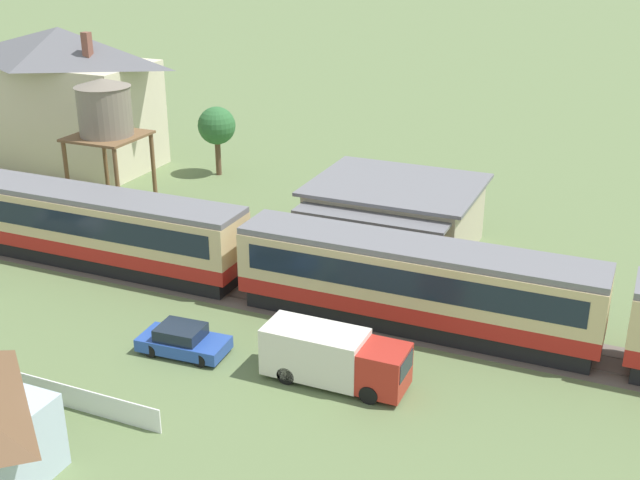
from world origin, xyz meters
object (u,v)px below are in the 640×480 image
water_tower (105,111)px  delivery_truck_red (333,357)px  yard_tree_0 (217,126)px  station_building (395,216)px  station_house_grey_roof (66,96)px  parked_car_blue (183,340)px  passenger_train (421,282)px

water_tower → delivery_truck_red: bearing=-32.2°
yard_tree_0 → station_building: bearing=-26.7°
station_building → station_house_grey_roof: bearing=167.8°
station_house_grey_roof → parked_car_blue: (23.83, -21.60, -4.84)m
station_building → parked_car_blue: size_ratio=2.32×
passenger_train → parked_car_blue: size_ratio=21.93×
passenger_train → yard_tree_0: 27.19m
parked_car_blue → station_house_grey_roof: bearing=134.3°
passenger_train → station_building: (-4.18, 8.83, -0.31)m
delivery_truck_red → yard_tree_0: 30.26m
station_building → parked_car_blue: (-4.86, -15.37, -1.43)m
passenger_train → yard_tree_0: size_ratio=17.39×
passenger_train → delivery_truck_red: size_ratio=14.59×
station_building → station_house_grey_roof: (-28.68, 6.23, 3.40)m
delivery_truck_red → station_house_grey_roof: bearing=145.6°
passenger_train → parked_car_blue: (-9.03, -6.54, -1.74)m
passenger_train → yard_tree_0: bearing=140.5°
passenger_train → station_house_grey_roof: 36.28m
yard_tree_0 → delivery_truck_red: bearing=-50.8°
parked_car_blue → delivery_truck_red: bearing=0.0°
passenger_train → station_building: passenger_train is taller
parked_car_blue → station_building: bearing=69.0°
passenger_train → water_tower: bearing=162.5°
station_building → delivery_truck_red: 15.14m
station_building → parked_car_blue: bearing=-107.5°
station_house_grey_roof → yard_tree_0: size_ratio=2.77×
station_house_grey_roof → passenger_train: bearing=-24.6°
water_tower → delivery_truck_red: size_ratio=1.44×
station_house_grey_roof → water_tower: size_ratio=1.62×
parked_car_blue → yard_tree_0: 26.81m
parked_car_blue → yard_tree_0: size_ratio=0.79×
station_house_grey_roof → yard_tree_0: station_house_grey_roof is taller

